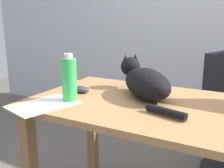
{
  "coord_description": "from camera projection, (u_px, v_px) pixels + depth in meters",
  "views": [
    {
      "loc": [
        0.21,
        -1.13,
        1.11
      ],
      "look_at": [
        -0.41,
        0.03,
        0.79
      ],
      "focal_mm": 41.46,
      "sensor_mm": 36.0,
      "label": 1
    }
  ],
  "objects": [
    {
      "name": "paper_sheet",
      "position": [
        44.0,
        105.0,
        1.2
      ],
      "size": [
        0.29,
        0.34,
        0.0
      ],
      "primitive_type": "cube",
      "rotation": [
        0.0,
        0.0,
        -0.29
      ],
      "color": "white",
      "rests_on": "desk"
    },
    {
      "name": "water_bottle",
      "position": [
        69.0,
        79.0,
        1.24
      ],
      "size": [
        0.07,
        0.07,
        0.23
      ],
      "color": "green",
      "rests_on": "desk"
    },
    {
      "name": "cat",
      "position": [
        145.0,
        81.0,
        1.31
      ],
      "size": [
        0.46,
        0.45,
        0.2
      ],
      "color": "black",
      "rests_on": "desk"
    },
    {
      "name": "desk",
      "position": [
        188.0,
        129.0,
        1.18
      ],
      "size": [
        1.53,
        0.71,
        0.73
      ],
      "color": "#9E7247",
      "rests_on": "ground_plane"
    },
    {
      "name": "computer_mouse",
      "position": [
        80.0,
        89.0,
        1.41
      ],
      "size": [
        0.11,
        0.06,
        0.04
      ],
      "primitive_type": "ellipsoid",
      "color": "#333338",
      "rests_on": "desk"
    }
  ]
}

